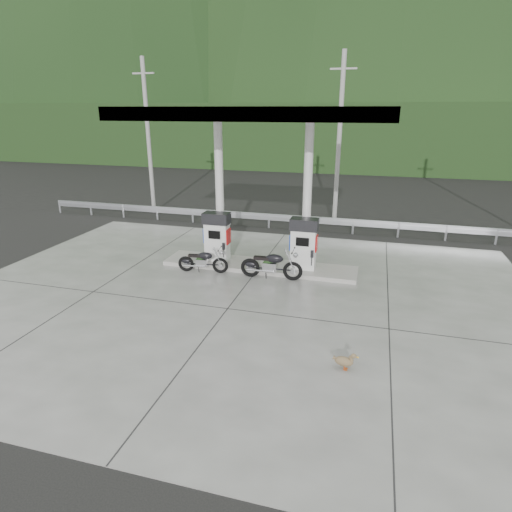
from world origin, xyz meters
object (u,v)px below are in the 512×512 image
(motorcycle_right, at_px, (271,265))
(duck, at_px, (344,361))
(gas_pump_right, at_px, (304,244))
(motorcycle_left, at_px, (203,261))
(gas_pump_left, at_px, (217,237))

(motorcycle_right, height_order, duck, motorcycle_right)
(motorcycle_right, bearing_deg, gas_pump_right, 40.98)
(duck, bearing_deg, motorcycle_right, 126.77)
(gas_pump_right, distance_m, duck, 6.03)
(gas_pump_right, relative_size, motorcycle_left, 1.07)
(motorcycle_right, distance_m, duck, 5.56)
(gas_pump_right, xyz_separation_m, duck, (1.89, -5.66, -0.87))
(gas_pump_right, bearing_deg, duck, -71.59)
(gas_pump_left, bearing_deg, motorcycle_right, -21.17)
(gas_pump_left, bearing_deg, gas_pump_right, 0.00)
(gas_pump_left, height_order, duck, gas_pump_left)
(gas_pump_left, xyz_separation_m, motorcycle_left, (-0.20, -0.94, -0.65))
(motorcycle_right, bearing_deg, motorcycle_left, 179.23)
(motorcycle_left, bearing_deg, gas_pump_right, 8.03)
(motorcycle_left, xyz_separation_m, motorcycle_right, (2.47, 0.06, 0.07))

